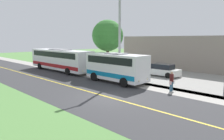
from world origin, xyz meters
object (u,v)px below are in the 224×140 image
object	(u,v)px
parked_car_near	(162,70)
street_light_pole	(119,36)
transit_bus_rear	(60,59)
tree_curbside	(108,36)
shuttle_bus_front	(116,66)
commercial_building	(199,52)
pedestrian_with_bags	(172,81)

from	to	relation	value
parked_car_near	street_light_pole	bearing A→B (deg)	-13.54
transit_bus_rear	street_light_pole	bearing A→B (deg)	91.77
transit_bus_rear	tree_curbside	xyz separation A→B (m)	(-2.84, 6.46, 3.13)
shuttle_bus_front	parked_car_near	world-z (taller)	shuttle_bus_front
street_light_pole	commercial_building	size ratio (longest dim) A/B	0.39
transit_bus_rear	tree_curbside	size ratio (longest dim) A/B	1.75
shuttle_bus_front	street_light_pole	bearing A→B (deg)	-177.52
transit_bus_rear	pedestrian_with_bags	distance (m)	16.59
shuttle_bus_front	tree_curbside	world-z (taller)	tree_curbside
shuttle_bus_front	commercial_building	size ratio (longest dim) A/B	0.31
transit_bus_rear	pedestrian_with_bags	bearing A→B (deg)	91.74
pedestrian_with_bags	street_light_pole	xyz separation A→B (m)	(0.17, -5.92, 3.82)
transit_bus_rear	parked_car_near	distance (m)	13.72
pedestrian_with_bags	parked_car_near	distance (m)	7.39
pedestrian_with_bags	parked_car_near	world-z (taller)	pedestrian_with_bags
pedestrian_with_bags	commercial_building	world-z (taller)	commercial_building
street_light_pole	parked_car_near	xyz separation A→B (m)	(-6.06, 1.46, -4.03)
shuttle_bus_front	street_light_pole	world-z (taller)	street_light_pole
commercial_building	parked_car_near	bearing A→B (deg)	-0.81
parked_car_near	tree_curbside	world-z (taller)	tree_curbside
shuttle_bus_front	tree_curbside	xyz separation A→B (m)	(-2.90, -4.20, 3.15)
pedestrian_with_bags	tree_curbside	world-z (taller)	tree_curbside
pedestrian_with_bags	commercial_building	distance (m)	16.97
pedestrian_with_bags	parked_car_near	size ratio (longest dim) A/B	0.38
street_light_pole	tree_curbside	bearing A→B (deg)	-121.02
shuttle_bus_front	transit_bus_rear	distance (m)	10.66
commercial_building	transit_bus_rear	bearing A→B (deg)	-36.02
street_light_pole	commercial_building	bearing A→B (deg)	174.44
transit_bus_rear	pedestrian_with_bags	world-z (taller)	transit_bus_rear
parked_car_near	commercial_building	xyz separation A→B (m)	(-10.46, 0.15, 1.72)
parked_car_near	shuttle_bus_front	bearing A→B (deg)	-12.62
shuttle_bus_front	street_light_pole	distance (m)	3.10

